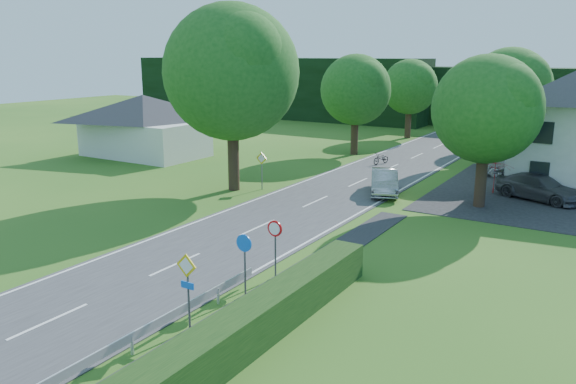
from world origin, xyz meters
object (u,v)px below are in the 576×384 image
Objects in this scene: parked_car_silver_a at (519,168)px; parked_car_grey at (539,187)px; moving_car at (384,182)px; streetlight at (485,125)px; motorcycle at (381,158)px; parasol at (494,177)px.

parked_car_grey is (2.09, -5.55, -0.04)m from parked_car_silver_a.
streetlight is at bearing -2.68° from moving_car.
streetlight is 7.95m from parked_car_silver_a.
parked_car_silver_a is (6.36, 9.02, 0.03)m from moving_car.
parked_car_grey is (3.09, 1.45, -3.68)m from streetlight.
streetlight reaches higher than motorcycle.
moving_car is 2.66× the size of motorcycle.
streetlight reaches higher than parasol.
parasol is (-2.64, 0.16, 0.27)m from parked_car_grey.
parasol is at bearing 179.55° from parked_car_silver_a.
streetlight is 4.64× the size of motorcycle.
streetlight is 1.55× the size of parked_car_grey.
parked_car_grey is (8.45, 3.47, -0.01)m from moving_car.
streetlight is at bearing 177.32° from parked_car_silver_a.
streetlight reaches higher than parked_car_silver_a.
streetlight is at bearing 135.93° from parked_car_grey.
parked_car_silver_a reaches higher than motorcycle.
moving_car reaches higher than parked_car_grey.
streetlight is 6.80m from moving_car.
parked_car_silver_a is 0.92× the size of parked_car_grey.
motorcycle is 10.27m from parked_car_silver_a.
parasol reaches higher than parked_car_silver_a.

